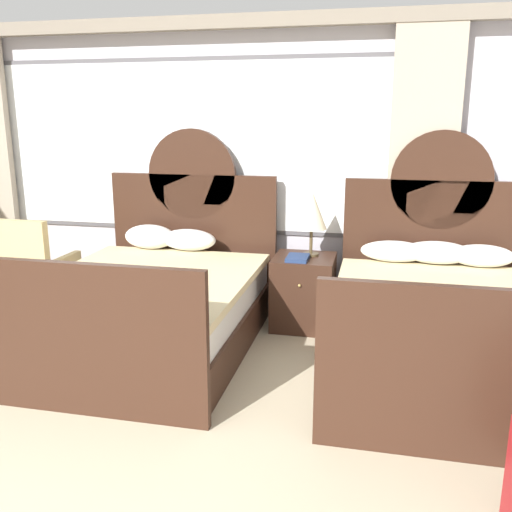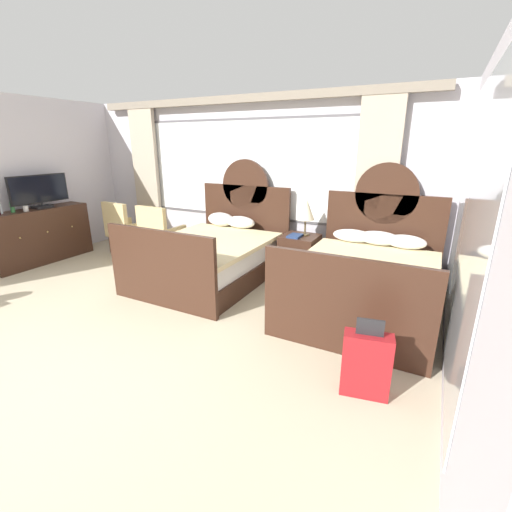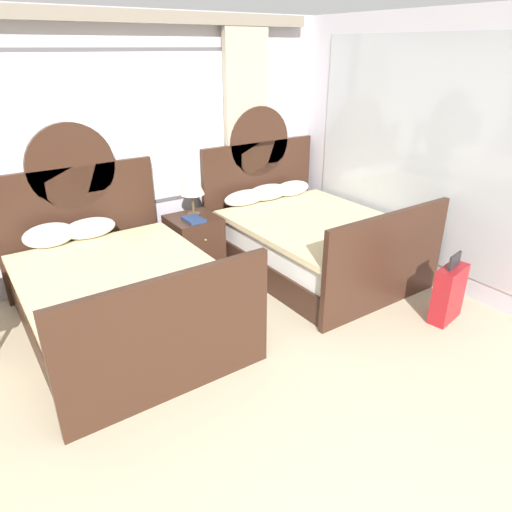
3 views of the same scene
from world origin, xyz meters
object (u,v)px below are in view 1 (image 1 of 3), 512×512
book_on_nightstand (298,258)px  nightstand_between_beds (304,292)px  bed_near_window (154,303)px  table_lamp_on_nightstand (312,210)px  bed_near_mirror (444,324)px  armchair_by_window_left (31,268)px

book_on_nightstand → nightstand_between_beds: bearing=67.7°
bed_near_window → table_lamp_on_nightstand: bearing=33.1°
table_lamp_on_nightstand → book_on_nightstand: table_lamp_on_nightstand is taller
bed_near_mirror → armchair_by_window_left: bed_near_mirror is taller
bed_near_window → armchair_by_window_left: 1.36m
nightstand_between_beds → armchair_by_window_left: size_ratio=0.66×
bed_near_mirror → book_on_nightstand: (-1.16, 0.58, 0.29)m
nightstand_between_beds → armchair_by_window_left: armchair_by_window_left is taller
table_lamp_on_nightstand → nightstand_between_beds: bearing=-124.8°
armchair_by_window_left → book_on_nightstand: bearing=6.5°
bed_near_mirror → table_lamp_on_nightstand: size_ratio=3.80×
table_lamp_on_nightstand → bed_near_window: bearing=-146.9°
nightstand_between_beds → book_on_nightstand: bearing=-112.3°
table_lamp_on_nightstand → armchair_by_window_left: bearing=-169.8°
nightstand_between_beds → table_lamp_on_nightstand: size_ratio=1.10×
table_lamp_on_nightstand → bed_near_mirror: bearing=-35.1°
bed_near_mirror → nightstand_between_beds: size_ratio=3.44×
nightstand_between_beds → book_on_nightstand: 0.35m
nightstand_between_beds → table_lamp_on_nightstand: (0.05, 0.07, 0.72)m
bed_near_window → table_lamp_on_nightstand: bed_near_window is taller
armchair_by_window_left → bed_near_window: bearing=-13.5°
bed_near_window → book_on_nightstand: bearing=28.6°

